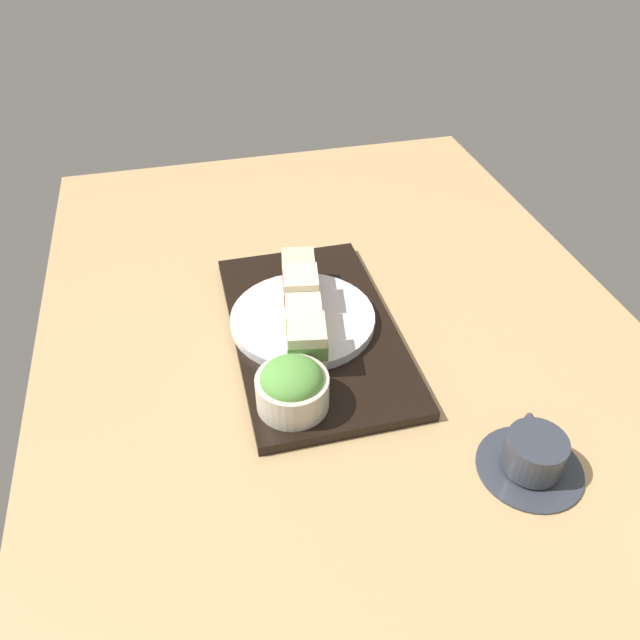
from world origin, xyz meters
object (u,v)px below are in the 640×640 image
(sandwich_nearmost, at_px, (298,269))
(coffee_cup, at_px, (533,456))
(sandwich_plate, at_px, (303,319))
(sandwich_inner_near, at_px, (301,289))
(sandwich_farmost, at_px, (307,341))
(sandwich_inner_far, at_px, (304,317))
(salad_bowl, at_px, (292,386))

(sandwich_nearmost, xyz_separation_m, coffee_cup, (0.44, 0.22, -0.03))
(sandwich_plate, bearing_deg, sandwich_nearmost, 171.29)
(sandwich_nearmost, bearing_deg, sandwich_plate, -8.71)
(sandwich_inner_near, relative_size, sandwich_farmost, 1.00)
(sandwich_inner_near, xyz_separation_m, coffee_cup, (0.38, 0.23, -0.04))
(sandwich_inner_far, height_order, salad_bowl, salad_bowl)
(sandwich_nearmost, bearing_deg, salad_bowl, -14.19)
(sandwich_farmost, distance_m, salad_bowl, 0.09)
(sandwich_plate, distance_m, sandwich_inner_far, 0.05)
(sandwich_nearmost, height_order, salad_bowl, salad_bowl)
(sandwich_inner_far, distance_m, salad_bowl, 0.15)
(salad_bowl, bearing_deg, sandwich_nearmost, 165.81)
(sandwich_plate, distance_m, sandwich_inner_near, 0.05)
(sandwich_nearmost, bearing_deg, sandwich_farmost, -8.71)
(sandwich_nearmost, xyz_separation_m, salad_bowl, (0.27, -0.07, -0.00))
(sandwich_plate, relative_size, sandwich_inner_far, 3.19)
(sandwich_inner_far, relative_size, sandwich_farmost, 1.00)
(sandwich_plate, bearing_deg, sandwich_inner_near, 171.29)
(sandwich_plate, xyz_separation_m, salad_bowl, (0.17, -0.05, 0.03))
(sandwich_inner_near, xyz_separation_m, salad_bowl, (0.21, -0.06, -0.01))
(salad_bowl, distance_m, coffee_cup, 0.33)
(sandwich_plate, relative_size, salad_bowl, 2.29)
(sandwich_inner_far, bearing_deg, salad_bowl, -19.01)
(sandwich_farmost, bearing_deg, coffee_cup, 44.67)
(sandwich_inner_near, relative_size, sandwich_inner_far, 1.00)
(sandwich_plate, height_order, sandwich_farmost, sandwich_farmost)
(sandwich_plate, relative_size, sandwich_farmost, 3.20)
(sandwich_plate, bearing_deg, coffee_cup, 33.66)
(sandwich_inner_near, relative_size, coffee_cup, 0.53)
(sandwich_inner_near, distance_m, sandwich_farmost, 0.13)
(sandwich_nearmost, distance_m, sandwich_inner_near, 0.07)
(sandwich_farmost, bearing_deg, sandwich_inner_far, 171.29)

